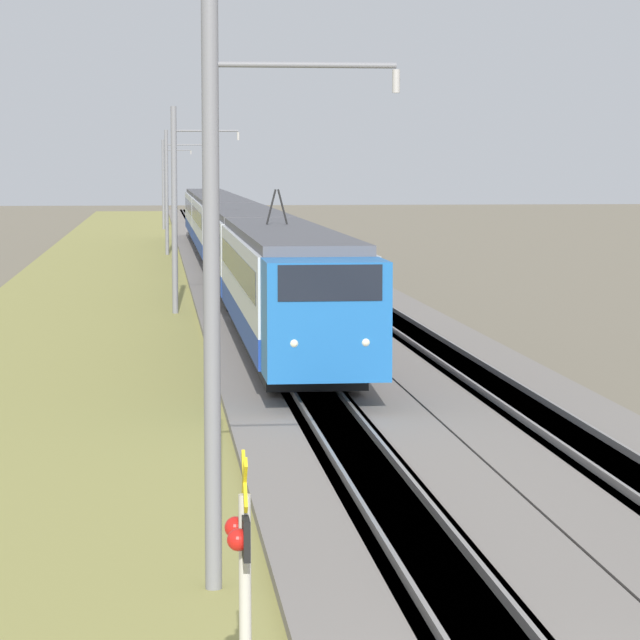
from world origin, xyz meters
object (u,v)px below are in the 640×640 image
at_px(passenger_train, 231,234).
at_px(catenary_mast_distant, 164,184).
at_px(catenary_mast_far, 168,191).
at_px(crossing_signal_near, 243,591).
at_px(catenary_mast_near, 217,290).
at_px(catenary_mast_mid, 176,208).

bearing_deg(passenger_train, catenary_mast_distant, -177.06).
relative_size(catenary_mast_far, catenary_mast_distant, 1.00).
distance_m(passenger_train, catenary_mast_distant, 57.00).
bearing_deg(passenger_train, catenary_mast_far, -171.51).
relative_size(crossing_signal_near, catenary_mast_near, 0.40).
xyz_separation_m(passenger_train, catenary_mast_near, (-55.10, 2.92, 1.76)).
bearing_deg(crossing_signal_near, catenary_mast_far, -90.03).
relative_size(catenary_mast_mid, catenary_mast_far, 1.00).
xyz_separation_m(passenger_train, catenary_mast_mid, (-17.76, 2.92, 1.76)).
xyz_separation_m(passenger_train, crossing_signal_near, (-61.51, 2.96, -0.39)).
distance_m(crossing_signal_near, catenary_mast_near, 6.77).
bearing_deg(catenary_mast_far, catenary_mast_near, 180.00).
height_order(catenary_mast_mid, catenary_mast_distant, catenary_mast_mid).
bearing_deg(catenary_mast_near, catenary_mast_distant, -0.00).
bearing_deg(catenary_mast_mid, passenger_train, -9.33).
xyz_separation_m(passenger_train, catenary_mast_distant, (56.90, 2.92, 1.75)).
bearing_deg(catenary_mast_distant, catenary_mast_near, 180.00).
bearing_deg(catenary_mast_mid, catenary_mast_distant, -0.00).
distance_m(passenger_train, catenary_mast_far, 19.86).
xyz_separation_m(crossing_signal_near, catenary_mast_mid, (43.75, -0.04, 2.14)).
height_order(crossing_signal_near, catenary_mast_mid, catenary_mast_mid).
height_order(passenger_train, crossing_signal_near, passenger_train).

